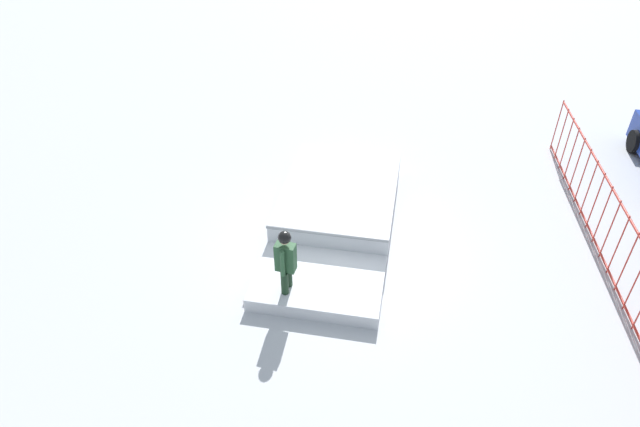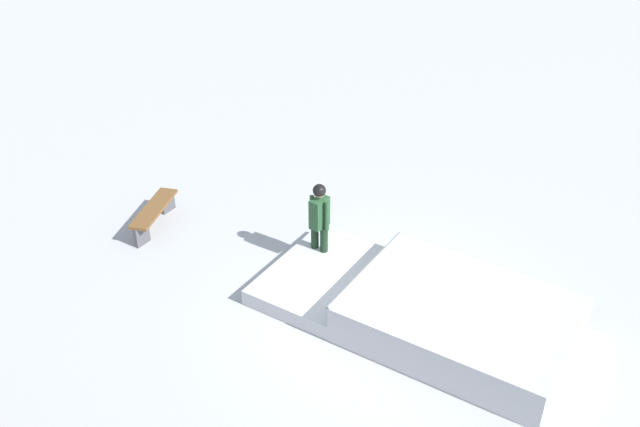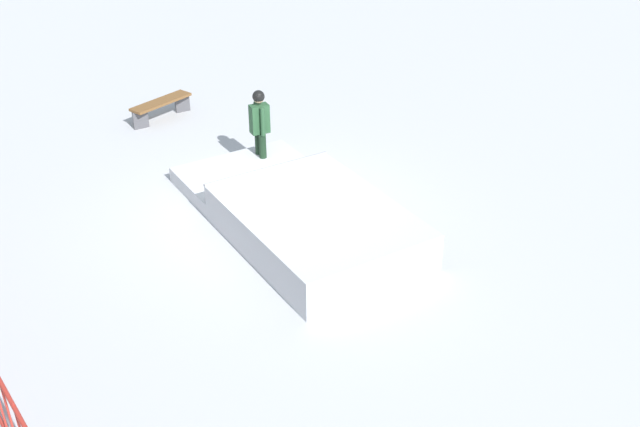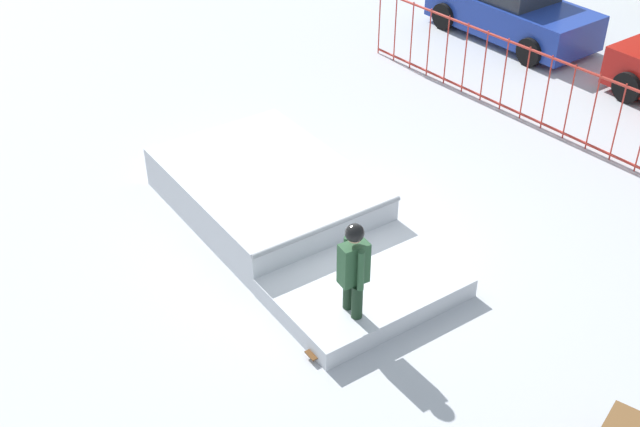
# 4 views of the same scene
# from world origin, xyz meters

# --- Properties ---
(ground_plane) EXTENTS (60.00, 60.00, 0.00)m
(ground_plane) POSITION_xyz_m (0.00, 0.00, 0.00)
(ground_plane) COLOR #B7BABF
(skate_ramp) EXTENTS (5.41, 2.61, 0.74)m
(skate_ramp) POSITION_xyz_m (-0.92, -0.27, 0.32)
(skate_ramp) COLOR silver
(skate_ramp) RESTS_ON ground
(skater) EXTENTS (0.44, 0.40, 1.73)m
(skater) POSITION_xyz_m (1.73, -0.82, 1.01)
(skater) COLOR black
(skater) RESTS_ON ground
(skateboard) EXTENTS (0.26, 0.80, 0.09)m
(skateboard) POSITION_xyz_m (1.91, -1.25, 0.08)
(skateboard) COLOR #593314
(skateboard) RESTS_ON ground
(perimeter_fence) EXTENTS (10.79, 0.97, 1.50)m
(perimeter_fence) POSITION_xyz_m (-0.00, 5.62, 0.77)
(perimeter_fence) COLOR #B22D23
(perimeter_fence) RESTS_ON ground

